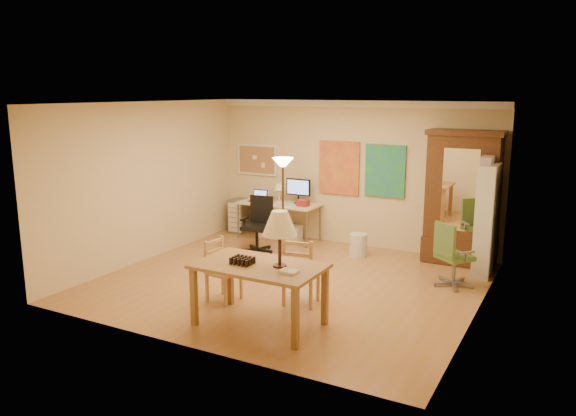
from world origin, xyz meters
The scene contains 16 objects.
floor centered at (0.00, 0.00, 0.00)m, with size 5.50×5.50×0.00m, color #A6723B.
crown_molding centered at (0.00, 2.46, 2.64)m, with size 5.50×0.08×0.12m, color white.
corkboard centered at (-2.05, 2.47, 1.50)m, with size 0.90×0.04×0.62m, color #AB8050.
art_panel_left centered at (-0.25, 2.47, 1.45)m, with size 0.80×0.04×1.00m, color gold.
art_panel_right centered at (0.65, 2.47, 1.45)m, with size 0.75×0.04×0.95m, color teal.
dining_table centered at (0.52, -1.56, 0.93)m, with size 1.57×0.95×1.47m.
ladder_chair_back centered at (0.56, -0.73, 0.44)m, with size 0.50×0.48×0.95m.
ladder_chair_left centered at (-0.48, -1.09, 0.41)m, with size 0.41×0.43×0.87m.
torchiere_lamp centered at (-0.32, 0.40, 1.49)m, with size 0.34×0.34×1.85m.
computer_desk centered at (-1.33, 2.16, 0.44)m, with size 1.60×0.70×1.21m.
office_chair_black centered at (-1.28, 1.19, 0.27)m, with size 0.62×0.62×1.01m.
office_chair_green centered at (2.23, 0.99, 0.26)m, with size 0.62×0.63×0.98m.
drawer_cart centered at (-2.38, 2.29, 0.34)m, with size 0.34×0.41×0.68m.
armoire centered at (2.08, 2.24, 0.98)m, with size 1.22×0.58×2.25m.
bookshelf centered at (2.55, 1.80, 0.88)m, with size 0.27×0.71×1.77m.
wastebin centered at (0.42, 1.80, 0.20)m, with size 0.32×0.32×0.40m, color silver.
Camera 1 is at (3.84, -7.22, 2.88)m, focal length 35.00 mm.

